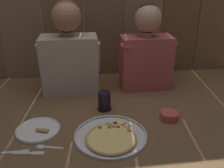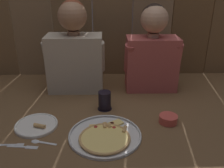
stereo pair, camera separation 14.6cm
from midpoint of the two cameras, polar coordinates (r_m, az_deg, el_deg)
ground_plane at (r=1.46m, az=3.72°, el=-8.16°), size 3.20×3.20×0.00m
pizza_tray at (r=1.30m, az=1.67°, el=-12.04°), size 0.38×0.38×0.03m
dinner_plate at (r=1.42m, az=-14.40°, el=-9.32°), size 0.24×0.24×0.03m
drinking_glass at (r=1.53m, az=1.01°, el=-3.96°), size 0.09×0.09×0.12m
dipping_bowl at (r=1.46m, az=15.83°, el=-7.85°), size 0.10×0.10×0.04m
table_fork at (r=1.32m, az=-19.31°, el=-13.29°), size 0.13×0.02×0.01m
table_knife at (r=1.29m, az=-17.02°, el=-13.92°), size 0.16×0.03×0.01m
table_spoon at (r=1.30m, az=-13.48°, el=-13.01°), size 0.14×0.06×0.01m
diner_left at (r=1.73m, az=-6.33°, el=7.79°), size 0.42×0.21×0.63m
diner_right at (r=1.77m, az=11.73°, el=7.49°), size 0.40×0.21×0.61m
wooden_backdrop_wall at (r=1.97m, az=2.35°, el=18.00°), size 2.19×0.03×1.14m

